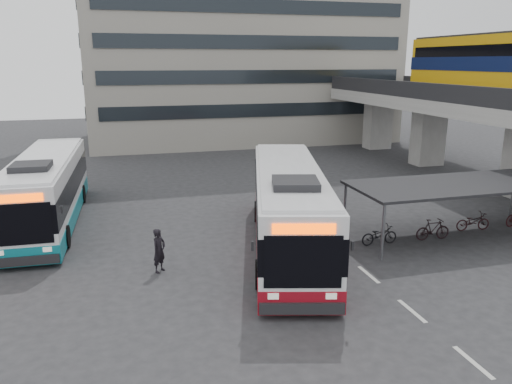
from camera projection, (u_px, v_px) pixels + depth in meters
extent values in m
plane|color=#28282B|center=(308.00, 282.00, 18.58)|extent=(120.00, 120.00, 0.00)
cube|color=gray|center=(428.00, 136.00, 39.14)|extent=(2.20, 1.60, 4.60)
cube|color=gray|center=(378.00, 124.00, 46.60)|extent=(2.20, 1.60, 4.60)
cube|color=gray|center=(485.00, 107.00, 32.85)|extent=(8.00, 32.00, 0.90)
cube|color=black|center=(437.00, 92.00, 31.63)|extent=(0.35, 32.00, 1.10)
cylinder|color=#595B60|center=(345.00, 208.00, 23.70)|extent=(0.12, 0.12, 2.40)
cylinder|color=#595B60|center=(512.00, 194.00, 26.17)|extent=(0.12, 0.12, 2.40)
cylinder|color=#595B60|center=(383.00, 233.00, 20.34)|extent=(0.12, 0.12, 2.40)
cube|color=black|center=(459.00, 184.00, 22.93)|extent=(10.00, 4.00, 0.12)
imported|color=black|center=(378.00, 234.00, 22.42)|extent=(1.71, 0.60, 0.90)
imported|color=black|center=(429.00, 228.00, 23.09)|extent=(1.66, 0.47, 1.00)
imported|color=black|center=(478.00, 224.00, 23.79)|extent=(1.71, 0.60, 0.90)
cube|color=gray|center=(238.00, 15.00, 50.50)|extent=(30.00, 15.00, 25.00)
cube|color=beige|center=(473.00, 362.00, 13.62)|extent=(0.15, 1.60, 0.01)
cube|color=beige|center=(412.00, 311.00, 16.42)|extent=(0.15, 1.60, 0.01)
cube|color=beige|center=(369.00, 275.00, 19.22)|extent=(0.15, 1.60, 0.01)
cube|color=white|center=(288.00, 204.00, 21.58)|extent=(6.02, 13.22, 2.97)
cube|color=maroon|center=(288.00, 234.00, 21.93)|extent=(6.07, 13.27, 0.81)
cube|color=black|center=(288.00, 201.00, 21.55)|extent=(6.08, 13.25, 1.24)
cube|color=#FF4500|center=(304.00, 229.00, 15.04)|extent=(1.88, 0.58, 0.32)
cube|color=black|center=(295.00, 183.00, 18.02)|extent=(2.04, 2.10, 0.30)
cylinder|color=black|center=(260.00, 274.00, 17.93)|extent=(0.59, 1.13, 1.08)
cylinder|color=black|center=(308.00, 211.00, 25.46)|extent=(0.59, 1.13, 1.08)
cube|color=white|center=(47.00, 187.00, 24.95)|extent=(3.07, 12.52, 2.85)
cube|color=#0D717C|center=(49.00, 212.00, 25.28)|extent=(3.11, 12.56, 0.78)
cube|color=black|center=(46.00, 184.00, 24.91)|extent=(3.13, 12.54, 1.19)
cube|color=#FF4500|center=(17.00, 198.00, 18.83)|extent=(1.85, 0.14, 0.31)
cube|color=black|center=(31.00, 167.00, 21.60)|extent=(1.64, 1.71, 0.29)
cylinder|color=black|center=(4.00, 241.00, 21.27)|extent=(0.35, 1.05, 1.04)
cylinder|color=black|center=(82.00, 194.00, 28.85)|extent=(0.35, 1.05, 1.04)
imported|color=black|center=(159.00, 251.00, 19.30)|extent=(0.74, 0.75, 1.75)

